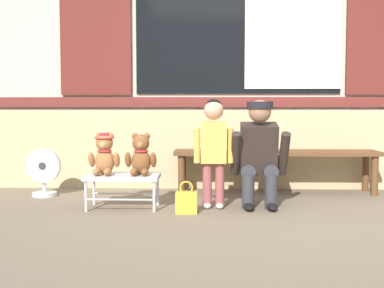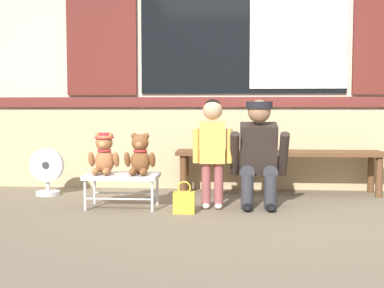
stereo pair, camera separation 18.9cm
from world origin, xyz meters
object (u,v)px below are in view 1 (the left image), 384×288
at_px(child_standing, 214,141).
at_px(adult_crouching, 260,153).
at_px(wooden_bench_long, 276,157).
at_px(handbag_on_ground, 186,202).
at_px(floor_fan, 44,173).
at_px(small_display_bench, 123,178).
at_px(teddy_bear_plain, 141,156).
at_px(teddy_bear_with_hat, 104,155).

distance_m(child_standing, adult_crouching, 0.43).
bearing_deg(wooden_bench_long, handbag_on_ground, -130.89).
xyz_separation_m(child_standing, floor_fan, (-1.68, 0.52, -0.35)).
distance_m(wooden_bench_long, small_display_bench, 1.68).
relative_size(teddy_bear_plain, floor_fan, 0.76).
relative_size(small_display_bench, teddy_bear_with_hat, 1.76).
xyz_separation_m(teddy_bear_with_hat, adult_crouching, (1.37, 0.11, 0.01)).
bearing_deg(teddy_bear_with_hat, wooden_bench_long, 27.50).
xyz_separation_m(teddy_bear_plain, handbag_on_ground, (0.40, -0.18, -0.37)).
bearing_deg(floor_fan, wooden_bench_long, 6.88).
bearing_deg(child_standing, small_display_bench, -177.36).
xyz_separation_m(wooden_bench_long, handbag_on_ground, (-0.88, -1.02, -0.28)).
distance_m(child_standing, floor_fan, 1.80).
height_order(teddy_bear_with_hat, child_standing, child_standing).
height_order(teddy_bear_with_hat, teddy_bear_plain, same).
bearing_deg(child_standing, handbag_on_ground, -136.52).
xyz_separation_m(wooden_bench_long, small_display_bench, (-1.45, -0.84, -0.11)).
bearing_deg(teddy_bear_plain, small_display_bench, -179.49).
distance_m(small_display_bench, floor_fan, 1.05).
xyz_separation_m(small_display_bench, teddy_bear_with_hat, (-0.16, 0.00, 0.21)).
bearing_deg(adult_crouching, handbag_on_ground, -155.44).
relative_size(wooden_bench_long, teddy_bear_plain, 5.78).
bearing_deg(small_display_bench, teddy_bear_plain, 0.51).
bearing_deg(floor_fan, handbag_on_ground, -26.95).
relative_size(small_display_bench, handbag_on_ground, 2.35).
bearing_deg(child_standing, floor_fan, 162.79).
bearing_deg(teddy_bear_plain, floor_fan, 152.06).
relative_size(wooden_bench_long, small_display_bench, 3.28).
distance_m(wooden_bench_long, floor_fan, 2.36).
xyz_separation_m(small_display_bench, teddy_bear_plain, (0.16, 0.00, 0.20)).
height_order(teddy_bear_plain, child_standing, child_standing).
bearing_deg(child_standing, teddy_bear_with_hat, -177.93).
height_order(teddy_bear_with_hat, handbag_on_ground, teddy_bear_with_hat).
xyz_separation_m(teddy_bear_with_hat, floor_fan, (-0.73, 0.56, -0.23)).
relative_size(teddy_bear_plain, adult_crouching, 0.38).
bearing_deg(small_display_bench, child_standing, 2.64).
relative_size(wooden_bench_long, teddy_bear_with_hat, 5.78).
distance_m(teddy_bear_with_hat, child_standing, 0.96).
relative_size(teddy_bear_with_hat, handbag_on_ground, 1.34).
distance_m(teddy_bear_plain, handbag_on_ground, 0.58).
relative_size(small_display_bench, floor_fan, 1.33).
relative_size(teddy_bear_with_hat, child_standing, 0.38).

